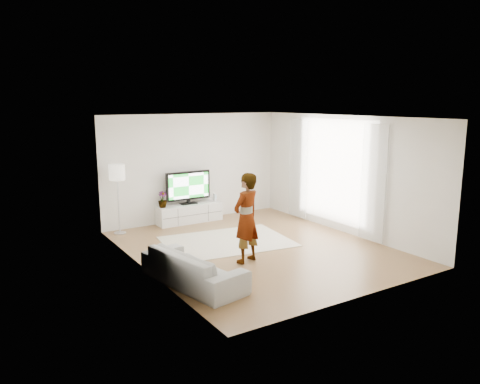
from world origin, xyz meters
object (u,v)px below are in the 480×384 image
sofa (193,267)px  rug (227,241)px  player (246,218)px  television (188,186)px  media_console (189,213)px  floor_lamp (117,175)px

sofa → rug: bearing=-55.3°
player → sofa: 1.57m
sofa → television: bearing=-36.2°
television → sofa: 4.30m
rug → sofa: size_ratio=1.33×
television → rug: bearing=-91.2°
sofa → media_console: bearing=-36.4°
media_console → player: size_ratio=0.98×
television → player: 3.44m
media_console → player: (-0.41, -3.38, 0.65)m
media_console → sofa: sofa is taller
rug → player: bearing=-105.0°
sofa → floor_lamp: 3.93m
player → rug: bearing=-123.7°
television → sofa: bearing=-114.9°
television → player: (-0.41, -3.41, -0.05)m
television → sofa: (-1.79, -3.86, -0.65)m
floor_lamp → sofa: bearing=-88.6°
media_console → rug: size_ratio=0.63×
television → floor_lamp: 1.94m
media_console → sofa: bearing=-115.0°
sofa → floor_lamp: bearing=-10.0°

